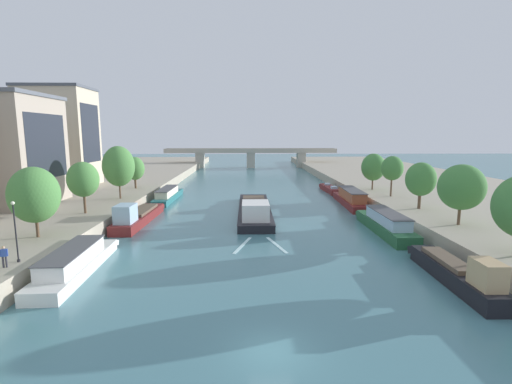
{
  "coord_description": "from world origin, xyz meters",
  "views": [
    {
      "loc": [
        -1.32,
        -18.46,
        11.68
      ],
      "look_at": [
        0.0,
        35.65,
        3.15
      ],
      "focal_mm": 26.03,
      "sensor_mm": 36.0,
      "label": 1
    }
  ],
  "objects_px": {
    "barge_midriver": "(255,209)",
    "person_on_quay": "(4,255)",
    "moored_boat_left_gap_after": "(168,195)",
    "moored_boat_left_upstream": "(76,262)",
    "tree_right_midway": "(392,168)",
    "moored_boat_left_far": "(138,216)",
    "tree_right_past_mid": "(421,179)",
    "lamppost_left_bank": "(15,229)",
    "tree_left_midway": "(83,179)",
    "moored_boat_right_downstream": "(351,198)",
    "tree_left_far": "(34,195)",
    "tree_left_past_mid": "(135,169)",
    "tree_right_by_lamp": "(461,187)",
    "moored_boat_right_upstream": "(385,223)",
    "bridge_far": "(251,155)",
    "moored_boat_right_midway": "(457,273)",
    "tree_left_second": "(119,166)",
    "tree_right_distant": "(373,167)",
    "moored_boat_right_second": "(330,189)"
  },
  "relations": [
    {
      "from": "moored_boat_right_second",
      "to": "tree_left_past_mid",
      "type": "height_order",
      "value": "tree_left_past_mid"
    },
    {
      "from": "moored_boat_left_gap_after",
      "to": "person_on_quay",
      "type": "xyz_separation_m",
      "value": [
        -3.81,
        -38.7,
        1.92
      ]
    },
    {
      "from": "moored_boat_left_far",
      "to": "tree_left_midway",
      "type": "distance_m",
      "value": 8.04
    },
    {
      "from": "barge_midriver",
      "to": "tree_left_second",
      "type": "height_order",
      "value": "tree_left_second"
    },
    {
      "from": "moored_boat_left_upstream",
      "to": "bridge_far",
      "type": "distance_m",
      "value": 99.93
    },
    {
      "from": "moored_boat_left_far",
      "to": "tree_right_distant",
      "type": "relative_size",
      "value": 2.48
    },
    {
      "from": "lamppost_left_bank",
      "to": "tree_left_midway",
      "type": "bearing_deg",
      "value": 97.92
    },
    {
      "from": "tree_right_past_mid",
      "to": "moored_boat_right_downstream",
      "type": "bearing_deg",
      "value": 114.14
    },
    {
      "from": "tree_right_by_lamp",
      "to": "lamppost_left_bank",
      "type": "distance_m",
      "value": 41.96
    },
    {
      "from": "moored_boat_right_midway",
      "to": "tree_left_second",
      "type": "relative_size",
      "value": 1.58
    },
    {
      "from": "tree_left_far",
      "to": "tree_right_past_mid",
      "type": "xyz_separation_m",
      "value": [
        42.62,
        12.54,
        -0.18
      ]
    },
    {
      "from": "tree_left_far",
      "to": "tree_right_past_mid",
      "type": "height_order",
      "value": "tree_left_far"
    },
    {
      "from": "moored_boat_right_downstream",
      "to": "moored_boat_left_upstream",
      "type": "bearing_deg",
      "value": -137.09
    },
    {
      "from": "moored_boat_left_gap_after",
      "to": "tree_left_second",
      "type": "xyz_separation_m",
      "value": [
        -5.25,
        -9.19,
        5.9
      ]
    },
    {
      "from": "tree_left_past_mid",
      "to": "tree_right_past_mid",
      "type": "height_order",
      "value": "tree_right_past_mid"
    },
    {
      "from": "tree_left_second",
      "to": "tree_left_past_mid",
      "type": "relative_size",
      "value": 1.4
    },
    {
      "from": "tree_left_far",
      "to": "lamppost_left_bank",
      "type": "xyz_separation_m",
      "value": [
        2.38,
        -7.03,
        -1.48
      ]
    },
    {
      "from": "tree_left_second",
      "to": "moored_boat_left_upstream",
      "type": "bearing_deg",
      "value": -79.43
    },
    {
      "from": "tree_left_far",
      "to": "tree_right_by_lamp",
      "type": "distance_m",
      "value": 43.06
    },
    {
      "from": "tree_left_far",
      "to": "tree_right_distant",
      "type": "distance_m",
      "value": 51.39
    },
    {
      "from": "moored_boat_right_downstream",
      "to": "tree_right_distant",
      "type": "bearing_deg",
      "value": 42.17
    },
    {
      "from": "moored_boat_left_upstream",
      "to": "moored_boat_right_downstream",
      "type": "bearing_deg",
      "value": 42.91
    },
    {
      "from": "tree_left_far",
      "to": "tree_right_by_lamp",
      "type": "relative_size",
      "value": 1.03
    },
    {
      "from": "moored_boat_right_upstream",
      "to": "barge_midriver",
      "type": "bearing_deg",
      "value": 147.65
    },
    {
      "from": "moored_boat_right_downstream",
      "to": "tree_left_far",
      "type": "relative_size",
      "value": 2.35
    },
    {
      "from": "moored_boat_left_upstream",
      "to": "moored_boat_right_downstream",
      "type": "distance_m",
      "value": 43.13
    },
    {
      "from": "barge_midriver",
      "to": "tree_right_midway",
      "type": "relative_size",
      "value": 3.76
    },
    {
      "from": "tree_left_midway",
      "to": "tree_right_distant",
      "type": "xyz_separation_m",
      "value": [
        42.2,
        18.71,
        -0.25
      ]
    },
    {
      "from": "moored_boat_right_downstream",
      "to": "tree_left_second",
      "type": "distance_m",
      "value": 37.02
    },
    {
      "from": "tree_right_midway",
      "to": "bridge_far",
      "type": "distance_m",
      "value": 75.02
    },
    {
      "from": "person_on_quay",
      "to": "tree_right_midway",
      "type": "bearing_deg",
      "value": 36.97
    },
    {
      "from": "moored_boat_left_gap_after",
      "to": "tree_right_distant",
      "type": "distance_m",
      "value": 36.52
    },
    {
      "from": "tree_left_far",
      "to": "tree_right_by_lamp",
      "type": "bearing_deg",
      "value": 5.04
    },
    {
      "from": "moored_boat_left_gap_after",
      "to": "person_on_quay",
      "type": "relative_size",
      "value": 9.33
    },
    {
      "from": "moored_boat_left_far",
      "to": "tree_right_past_mid",
      "type": "xyz_separation_m",
      "value": [
        37.01,
        -0.57,
        4.83
      ]
    },
    {
      "from": "moored_boat_right_midway",
      "to": "tree_right_by_lamp",
      "type": "height_order",
      "value": "tree_right_by_lamp"
    },
    {
      "from": "tree_left_past_mid",
      "to": "moored_boat_left_gap_after",
      "type": "bearing_deg",
      "value": -14.75
    },
    {
      "from": "tree_right_midway",
      "to": "lamppost_left_bank",
      "type": "relative_size",
      "value": 1.34
    },
    {
      "from": "moored_boat_left_far",
      "to": "moored_boat_right_upstream",
      "type": "bearing_deg",
      "value": -9.75
    },
    {
      "from": "moored_boat_right_second",
      "to": "tree_right_midway",
      "type": "bearing_deg",
      "value": -71.48
    },
    {
      "from": "moored_boat_left_upstream",
      "to": "tree_right_midway",
      "type": "height_order",
      "value": "tree_right_midway"
    },
    {
      "from": "barge_midriver",
      "to": "person_on_quay",
      "type": "bearing_deg",
      "value": -126.28
    },
    {
      "from": "tree_left_second",
      "to": "tree_right_by_lamp",
      "type": "xyz_separation_m",
      "value": [
        42.2,
        -17.49,
        -0.81
      ]
    },
    {
      "from": "moored_boat_right_second",
      "to": "tree_left_far",
      "type": "height_order",
      "value": "tree_left_far"
    },
    {
      "from": "tree_right_past_mid",
      "to": "moored_boat_left_upstream",
      "type": "bearing_deg",
      "value": -155.37
    },
    {
      "from": "tree_left_far",
      "to": "person_on_quay",
      "type": "relative_size",
      "value": 4.14
    },
    {
      "from": "tree_right_midway",
      "to": "person_on_quay",
      "type": "distance_m",
      "value": 50.81
    },
    {
      "from": "moored_boat_left_gap_after",
      "to": "lamppost_left_bank",
      "type": "bearing_deg",
      "value": -95.42
    },
    {
      "from": "barge_midriver",
      "to": "moored_boat_left_upstream",
      "type": "relative_size",
      "value": 1.69
    },
    {
      "from": "tree_right_past_mid",
      "to": "tree_left_past_mid",
      "type": "bearing_deg",
      "value": 155.47
    }
  ]
}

